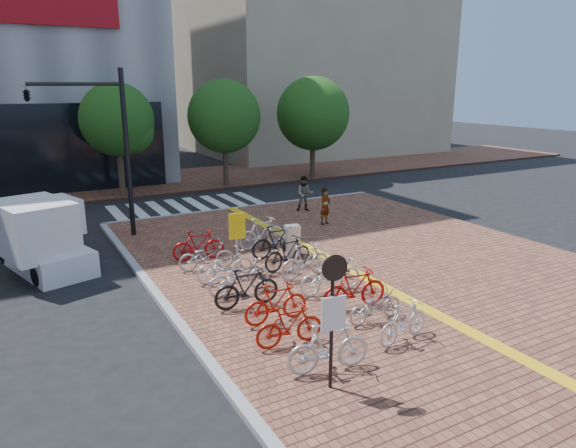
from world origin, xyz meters
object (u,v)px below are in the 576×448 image
bike_10 (355,288)px  utility_box (292,240)px  bike_8 (404,322)px  bike_13 (288,253)px  bike_4 (239,276)px  bike_14 (277,241)px  box_truck (43,235)px  bike_6 (206,256)px  bike_0 (329,347)px  yellow_sign (237,231)px  bike_5 (225,265)px  pedestrian_b (305,194)px  bike_11 (330,276)px  traffic_light_pole (83,124)px  bike_12 (306,261)px  bike_2 (276,303)px  bike_1 (289,325)px  pedestrian_a (325,206)px  bike_3 (247,287)px  bike_9 (375,305)px  bike_15 (262,233)px  bike_7 (198,245)px  notice_sign (333,306)px

bike_10 → utility_box: 4.71m
bike_8 → bike_13: (-0.01, 5.53, 0.06)m
bike_4 → bike_14: size_ratio=1.02×
box_truck → bike_6: bearing=-34.4°
bike_0 → yellow_sign: (0.73, 6.37, 0.79)m
bike_5 → pedestrian_b: 9.42m
bike_11 → traffic_light_pole: (-5.07, 8.76, 3.89)m
bike_12 → traffic_light_pole: size_ratio=0.28×
bike_2 → bike_14: 5.05m
traffic_light_pole → box_truck: bearing=-131.0°
bike_1 → bike_2: 1.24m
bike_1 → bike_13: size_ratio=0.89×
bike_8 → pedestrian_a: pedestrian_a is taller
bike_12 → bike_3: bearing=107.6°
bike_2 → bike_12: size_ratio=0.95×
bike_9 → bike_15: size_ratio=0.84×
bike_1 → bike_13: 5.03m
pedestrian_b → bike_12: bearing=-94.6°
bike_0 → bike_12: bearing=-15.6°
box_truck → utility_box: bearing=-22.4°
bike_12 → utility_box: bike_12 is taller
bike_0 → bike_6: 7.01m
bike_9 → bike_7: bearing=17.3°
bike_13 → bike_2: bearing=138.0°
bike_4 → bike_5: 1.12m
bike_0 → bike_9: bike_0 is taller
bike_3 → box_truck: 7.75m
bike_7 → yellow_sign: size_ratio=0.91×
bike_2 → box_truck: size_ratio=0.38×
bike_2 → pedestrian_b: (6.68, 9.86, 0.31)m
bike_3 → bike_11: bike_3 is taller
bike_15 → pedestrian_b: size_ratio=1.16×
bike_10 → bike_3: bearing=66.4°
bike_1 → pedestrian_b: size_ratio=0.99×
notice_sign → utility_box: bearing=66.0°
bike_12 → yellow_sign: (-1.62, 1.50, 0.79)m
bike_6 → pedestrian_a: (6.43, 2.94, 0.31)m
bike_1 → notice_sign: size_ratio=0.59×
bike_6 → bike_15: (2.58, 1.24, 0.11)m
bike_2 → bike_13: bearing=-32.1°
bike_4 → pedestrian_b: size_ratio=1.19×
bike_5 → bike_12: size_ratio=1.03×
bike_9 → pedestrian_a: 9.45m
bike_1 → yellow_sign: (0.90, 5.02, 0.84)m
bike_12 → bike_1: bearing=138.1°
bike_10 → traffic_light_pole: 11.81m
bike_4 → bike_8: size_ratio=1.20×
bike_8 → pedestrian_b: pedestrian_b is taller
bike_11 → bike_13: (-0.12, 2.29, 0.03)m
bike_4 → bike_9: bike_4 is taller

